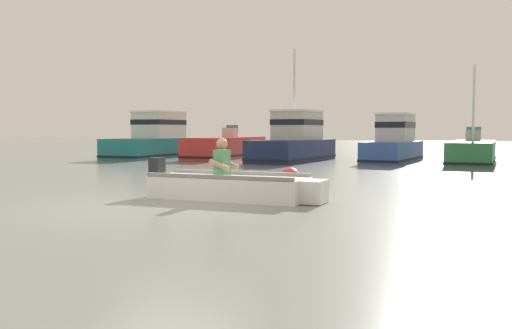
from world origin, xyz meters
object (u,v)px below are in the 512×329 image
Objects in this scene: moored_boat_navy at (294,142)px; moored_boat_red at (226,148)px; mooring_buoy at (290,177)px; moored_boat_teal at (156,140)px; moored_boat_green at (472,153)px; moored_boat_blue at (394,144)px; rowboat_with_person at (232,186)px.

moored_boat_red is at bearing 164.59° from moored_boat_navy.
mooring_buoy is at bearing -58.01° from moored_boat_red.
moored_boat_teal is 14.35m from moored_boat_green.
moored_boat_navy is at bearing 107.53° from mooring_buoy.
rowboat_with_person is at bearing -95.22° from moored_boat_blue.
moored_boat_navy is at bearing -2.86° from moored_boat_teal.
moored_boat_green is at bearing 69.85° from mooring_buoy.
moored_boat_blue is at bearing 2.51° from moored_boat_teal.
moored_boat_teal is at bearing 127.71° from rowboat_with_person.
moored_boat_red is 7.81m from moored_boat_blue.
moored_boat_red reaches higher than rowboat_with_person.
moored_boat_teal is at bearing -178.22° from moored_boat_green.
moored_boat_navy is 4.16m from moored_boat_blue.
moored_boat_teal is 0.98× the size of moored_boat_red.
mooring_buoy is (6.89, -11.03, -0.25)m from moored_boat_red.
moored_boat_red is at bearing 121.99° from mooring_buoy.
moored_boat_teal is at bearing -177.49° from moored_boat_blue.
moored_boat_teal is 3.56m from moored_boat_red.
moored_boat_navy reaches higher than moored_boat_blue.
moored_boat_blue reaches higher than moored_boat_red.
moored_boat_teal is 1.06× the size of moored_boat_navy.
moored_boat_red is 1.08× the size of moored_boat_green.
rowboat_with_person is 0.78× the size of moored_boat_blue.
rowboat_with_person is 14.11m from moored_boat_green.
rowboat_with_person is 16.44m from moored_boat_teal.
mooring_buoy is (0.32, 2.64, -0.02)m from rowboat_with_person.
moored_boat_green is at bearing 6.46° from moored_boat_navy.
moored_boat_blue is 10.41× the size of mooring_buoy.
rowboat_with_person is at bearing -64.32° from moored_boat_red.
moored_boat_green is 11.52m from mooring_buoy.
moored_boat_red is 10.86m from moored_boat_green.
moored_boat_navy is 7.18m from moored_boat_green.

